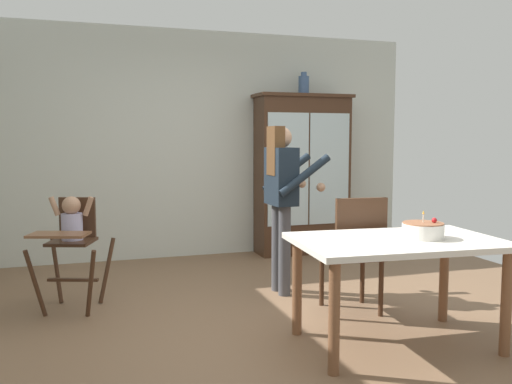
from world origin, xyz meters
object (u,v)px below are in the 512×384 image
Objects in this scene: birthday_cake at (423,230)px; dining_chair_far_side at (356,247)px; china_cabinet at (302,174)px; ceramic_vase at (304,85)px; high_chair_with_toddler at (72,232)px; dining_table at (397,253)px; adult_person at (282,188)px.

dining_chair_far_side is (-0.14, 0.69, -0.24)m from birthday_cake.
china_cabinet is 6.99× the size of birthday_cake.
china_cabinet reaches higher than dining_chair_far_side.
ceramic_vase is at bearing -97.05° from dining_chair_far_side.
ceramic_vase is (0.01, 0.00, 1.09)m from china_cabinet.
china_cabinet is at bearing 48.55° from high_chair_with_toddler.
china_cabinet is 1.09m from ceramic_vase.
china_cabinet is 2.06× the size of high_chair_with_toddler.
dining_table is 0.24m from birthday_cake.
adult_person is 1.59× the size of dining_chair_far_side.
dining_table is (0.30, -1.43, -0.33)m from adult_person.
adult_person is 1.06× the size of dining_table.
adult_person is at bearing -118.90° from ceramic_vase.
high_chair_with_toddler reaches higher than dining_table.
china_cabinet is at bearing -96.78° from dining_chair_far_side.
dining_chair_far_side is at bearing 86.29° from dining_table.
birthday_cake is at bearing -163.95° from adult_person.
ceramic_vase reaches higher than china_cabinet.
china_cabinet is 7.25× the size of ceramic_vase.
dining_chair_far_side is (0.34, -0.77, -0.41)m from adult_person.
china_cabinet is 1.82m from adult_person.
ceramic_vase reaches higher than high_chair_with_toddler.
high_chair_with_toddler is 2.77m from birthday_cake.
dining_table is (-0.58, -3.03, -1.44)m from ceramic_vase.
ceramic_vase is 2.14m from adult_person.
ceramic_vase reaches higher than dining_chair_far_side.
high_chair_with_toddler is 0.62× the size of adult_person.
birthday_cake is (-0.41, -3.06, -1.28)m from ceramic_vase.
high_chair_with_toddler reaches higher than birthday_cake.
adult_person is 5.47× the size of birthday_cake.
ceramic_vase is 3.41m from dining_table.
dining_table is 5.13× the size of birthday_cake.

